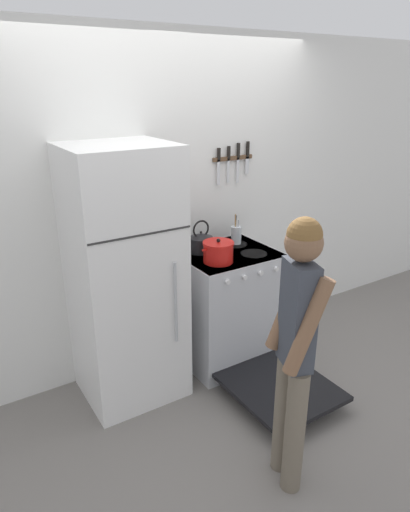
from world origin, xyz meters
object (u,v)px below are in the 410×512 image
at_px(person, 296,343).
at_px(dutch_oven_pot, 218,252).
at_px(refrigerator, 125,278).
at_px(tea_kettle, 201,242).
at_px(stove_range, 229,308).
at_px(utensil_jar, 236,235).

bearing_deg(person, dutch_oven_pot, 5.88).
xyz_separation_m(refrigerator, dutch_oven_pot, (0.68, -0.14, 0.10)).
height_order(refrigerator, tea_kettle, refrigerator).
bearing_deg(stove_range, refrigerator, 176.62).
height_order(stove_range, person, person).
xyz_separation_m(stove_range, utensil_jar, (0.19, 0.17, 0.55)).
distance_m(dutch_oven_pot, utensil_jar, 0.44).
xyz_separation_m(stove_range, tea_kettle, (-0.15, 0.17, 0.55)).
distance_m(refrigerator, stove_range, 0.96).
height_order(dutch_oven_pot, person, person).
distance_m(dutch_oven_pot, person, 1.14).
relative_size(stove_range, dutch_oven_pot, 5.13).
bearing_deg(refrigerator, tea_kettle, 9.69).
bearing_deg(refrigerator, stove_range, -3.38).
height_order(utensil_jar, person, person).
height_order(tea_kettle, person, person).
relative_size(utensil_jar, person, 0.15).
distance_m(refrigerator, utensil_jar, 1.04).
bearing_deg(utensil_jar, tea_kettle, -178.85).
bearing_deg(stove_range, person, -109.50).
bearing_deg(tea_kettle, refrigerator, -170.31).
relative_size(refrigerator, person, 1.15).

